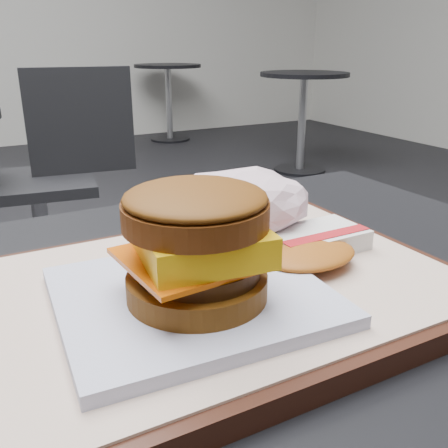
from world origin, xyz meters
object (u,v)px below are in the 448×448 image
serving_tray (224,289)px  breakfast_sandwich (195,257)px  crumpled_wrapper (240,204)px  neighbor_chair (53,168)px  hash_brown (313,246)px

serving_tray → breakfast_sandwich: bearing=-142.1°
crumpled_wrapper → neighbor_chair: (0.07, 1.56, -0.31)m
neighbor_chair → hash_brown: bearing=-91.5°
serving_tray → neighbor_chair: (0.13, 1.64, -0.27)m
neighbor_chair → crumpled_wrapper: bearing=-92.7°
crumpled_wrapper → hash_brown: bearing=-67.5°
hash_brown → crumpled_wrapper: (-0.03, 0.08, 0.02)m
breakfast_sandwich → hash_brown: size_ratio=1.66×
breakfast_sandwich → crumpled_wrapper: (0.10, 0.11, -0.01)m
breakfast_sandwich → serving_tray: bearing=37.9°
hash_brown → neighbor_chair: 1.66m
crumpled_wrapper → neighbor_chair: size_ratio=0.17×
serving_tray → breakfast_sandwich: size_ratio=1.91×
crumpled_wrapper → neighbor_chair: neighbor_chair is taller
hash_brown → crumpled_wrapper: size_ratio=0.83×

